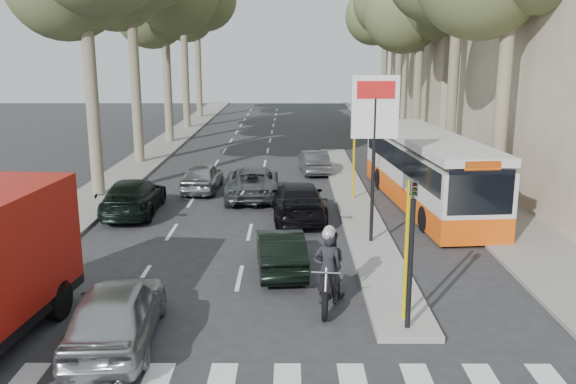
{
  "coord_description": "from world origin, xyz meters",
  "views": [
    {
      "loc": [
        0.55,
        -14.43,
        6.39
      ],
      "look_at": [
        0.48,
        5.97,
        1.6
      ],
      "focal_mm": 38.0,
      "sensor_mm": 36.0,
      "label": 1
    }
  ],
  "objects_px": {
    "silver_hatchback": "(116,312)",
    "motorcycle": "(328,268)",
    "dark_hatchback": "(280,250)",
    "city_bus": "(427,168)"
  },
  "relations": [
    {
      "from": "city_bus",
      "to": "motorcycle",
      "type": "xyz_separation_m",
      "value": [
        -4.67,
        -10.02,
        -0.65
      ]
    },
    {
      "from": "dark_hatchback",
      "to": "motorcycle",
      "type": "distance_m",
      "value": 2.68
    },
    {
      "from": "silver_hatchback",
      "to": "motorcycle",
      "type": "height_order",
      "value": "motorcycle"
    },
    {
      "from": "silver_hatchback",
      "to": "city_bus",
      "type": "height_order",
      "value": "city_bus"
    },
    {
      "from": "silver_hatchback",
      "to": "city_bus",
      "type": "relative_size",
      "value": 0.38
    },
    {
      "from": "silver_hatchback",
      "to": "dark_hatchback",
      "type": "relative_size",
      "value": 1.16
    },
    {
      "from": "silver_hatchback",
      "to": "dark_hatchback",
      "type": "xyz_separation_m",
      "value": [
        3.54,
        4.65,
        -0.13
      ]
    },
    {
      "from": "silver_hatchback",
      "to": "motorcycle",
      "type": "bearing_deg",
      "value": -158.28
    },
    {
      "from": "dark_hatchback",
      "to": "motorcycle",
      "type": "xyz_separation_m",
      "value": [
        1.26,
        -2.34,
        0.32
      ]
    },
    {
      "from": "dark_hatchback",
      "to": "city_bus",
      "type": "bearing_deg",
      "value": -132.81
    }
  ]
}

